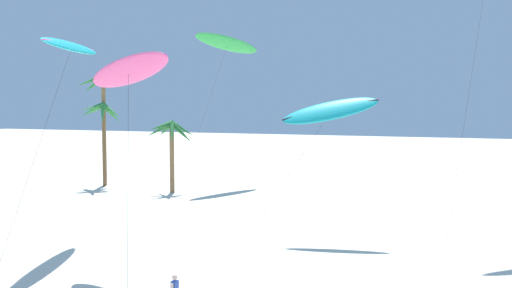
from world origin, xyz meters
The scene contains 7 objects.
palm_tree_0 centered at (-27.21, 46.00, 7.09)m, with size 4.72×4.93×8.32m.
palm_tree_1 centered at (-27.53, 46.65, 9.27)m, with size 5.07×4.88×11.18m.
palm_tree_2 centered at (-18.92, 45.18, 5.34)m, with size 4.47×5.01×6.65m.
flying_kite_0 centered at (-7.65, 22.88, 9.59)m, with size 6.89×7.46×10.74m.
flying_kite_1 centered at (-16.15, 51.40, 14.11)m, with size 4.28×10.95×15.31m.
flying_kite_2 centered at (-13.59, 25.91, 11.25)m, with size 5.34×13.20×11.86m.
flying_kite_6 centered at (-0.76, 33.39, 7.66)m, with size 6.86×5.75×8.92m.
Camera 1 is at (8.20, 0.56, 7.92)m, focal length 39.67 mm.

